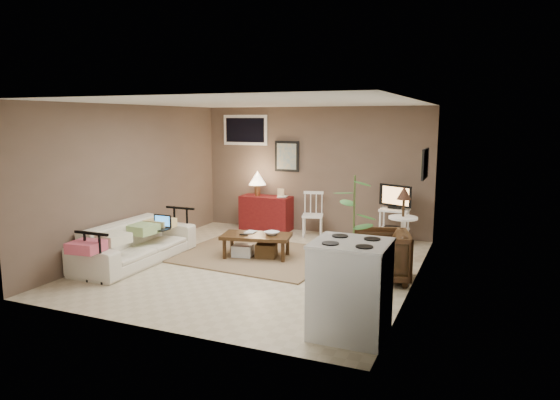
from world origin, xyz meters
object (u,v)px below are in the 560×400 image
at_px(spindle_chair, 313,216).
at_px(stove, 350,289).
at_px(coffee_table, 256,244).
at_px(sofa, 136,236).
at_px(side_table, 403,215).
at_px(tv_stand, 394,213).
at_px(armchair, 380,253).
at_px(red_console, 265,209).
at_px(potted_plant, 353,236).

xyz_separation_m(spindle_chair, stove, (1.78, -3.96, 0.10)).
bearing_deg(stove, coffee_table, 133.92).
height_order(sofa, stove, stove).
bearing_deg(side_table, spindle_chair, 149.25).
relative_size(coffee_table, sofa, 0.55).
height_order(sofa, tv_stand, tv_stand).
bearing_deg(stove, sofa, 161.07).
distance_m(sofa, side_table, 4.08).
bearing_deg(armchair, coffee_table, -115.79).
relative_size(coffee_table, red_console, 0.99).
bearing_deg(side_table, coffee_table, -162.07).
relative_size(coffee_table, tv_stand, 1.11).
bearing_deg(sofa, tv_stand, -51.91).
relative_size(coffee_table, armchair, 1.52).
distance_m(red_console, tv_stand, 2.56).
bearing_deg(sofa, armchair, -80.90).
bearing_deg(coffee_table, stove, -46.08).
bearing_deg(tv_stand, red_console, 176.10).
relative_size(spindle_chair, stove, 0.84).
height_order(tv_stand, potted_plant, potted_plant).
distance_m(sofa, potted_plant, 3.55).
height_order(spindle_chair, stove, stove).
bearing_deg(armchair, sofa, -97.29).
bearing_deg(potted_plant, side_table, 83.15).
xyz_separation_m(red_console, side_table, (2.87, -1.25, 0.32)).
xyz_separation_m(coffee_table, red_console, (-0.72, 1.94, 0.18)).
bearing_deg(armchair, tv_stand, 168.77).
bearing_deg(side_table, potted_plant, -96.85).
bearing_deg(red_console, potted_plant, -51.37).
height_order(sofa, potted_plant, potted_plant).
bearing_deg(coffee_table, spindle_chair, 79.71).
distance_m(sofa, spindle_chair, 3.30).
xyz_separation_m(sofa, tv_stand, (3.42, 2.68, 0.14)).
height_order(tv_stand, stove, tv_stand).
height_order(coffee_table, spindle_chair, spindle_chair).
distance_m(armchair, potted_plant, 1.11).
bearing_deg(potted_plant, tv_stand, 91.33).
bearing_deg(tv_stand, spindle_chair, 179.56).
bearing_deg(stove, side_table, 89.01).
height_order(armchair, potted_plant, potted_plant).
xyz_separation_m(side_table, stove, (-0.05, -2.87, -0.23)).
bearing_deg(stove, tv_stand, 93.87).
distance_m(coffee_table, stove, 3.04).
height_order(spindle_chair, side_table, side_table).
bearing_deg(armchair, spindle_chair, -157.63).
relative_size(sofa, stove, 2.12).
bearing_deg(red_console, stove, -55.63).
bearing_deg(coffee_table, tv_stand, 44.01).
bearing_deg(spindle_chair, red_console, 171.15).
bearing_deg(coffee_table, red_console, 110.36).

